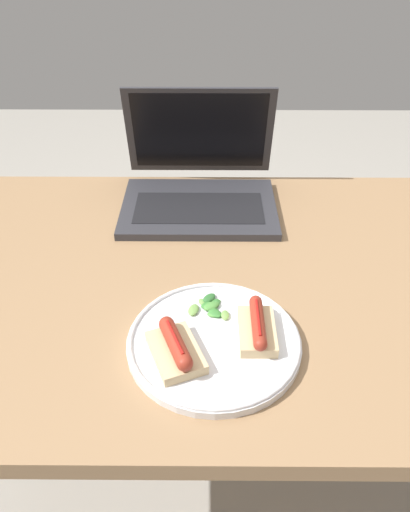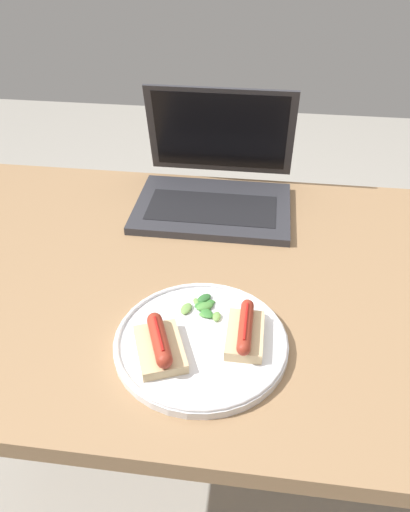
{
  "view_description": "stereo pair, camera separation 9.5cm",
  "coord_description": "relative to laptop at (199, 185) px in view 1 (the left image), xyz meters",
  "views": [
    {
      "loc": [
        -0.07,
        -0.78,
        1.4
      ],
      "look_at": [
        -0.08,
        -0.02,
        0.83
      ],
      "focal_mm": 35.0,
      "sensor_mm": 36.0,
      "label": 1
    },
    {
      "loc": [
        0.02,
        -0.77,
        1.4
      ],
      "look_at": [
        -0.08,
        -0.02,
        0.83
      ],
      "focal_mm": 35.0,
      "sensor_mm": 36.0,
      "label": 2
    }
  ],
  "objects": [
    {
      "name": "plate",
      "position": [
        0.03,
        -0.48,
        -0.04
      ],
      "size": [
        0.29,
        0.29,
        0.02
      ],
      "color": "silver",
      "rests_on": "desk"
    },
    {
      "name": "sausage_toast_left",
      "position": [
        -0.03,
        -0.52,
        -0.01
      ],
      "size": [
        0.11,
        0.13,
        0.05
      ],
      "rotation": [
        0.0,
        0.0,
        5.09
      ],
      "color": "#D6B784",
      "rests_on": "plate"
    },
    {
      "name": "laptop",
      "position": [
        0.0,
        0.0,
        0.0
      ],
      "size": [
        0.37,
        0.31,
        0.25
      ],
      "color": "#2D2D33",
      "rests_on": "desk"
    },
    {
      "name": "ground_plane",
      "position": [
        0.09,
        -0.28,
        -0.82
      ],
      "size": [
        6.0,
        6.0,
        0.0
      ],
      "primitive_type": "plane",
      "color": "#9E998E"
    },
    {
      "name": "salad_pile",
      "position": [
        0.03,
        -0.4,
        -0.03
      ],
      "size": [
        0.08,
        0.07,
        0.01
      ],
      "color": "#387A33",
      "rests_on": "plate"
    },
    {
      "name": "sausage_toast_middle",
      "position": [
        0.1,
        -0.47,
        -0.01
      ],
      "size": [
        0.06,
        0.12,
        0.04
      ],
      "rotation": [
        0.0,
        0.0,
        4.71
      ],
      "color": "#D6B784",
      "rests_on": "plate"
    },
    {
      "name": "desk",
      "position": [
        0.09,
        -0.28,
        -0.13
      ],
      "size": [
        1.45,
        0.83,
        0.77
      ],
      "color": "#93704C",
      "rests_on": "ground_plane"
    }
  ]
}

